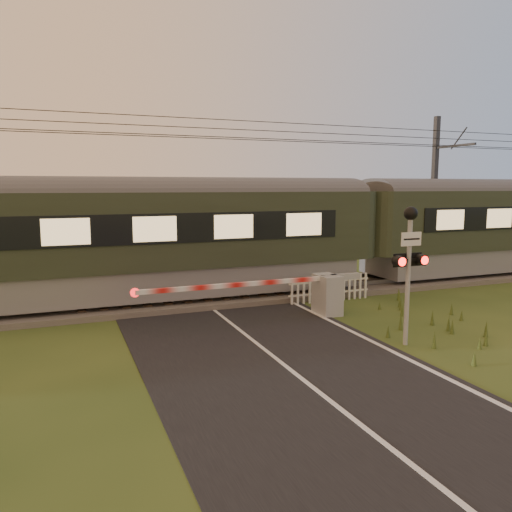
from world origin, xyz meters
name	(u,v)px	position (x,y,z in m)	size (l,w,h in m)	color
ground	(277,360)	(0.00, 0.00, 0.00)	(160.00, 160.00, 0.00)	#2B4119
road	(282,363)	(0.02, -0.23, 0.01)	(6.00, 140.00, 0.03)	black
track_bed	(200,298)	(0.00, 6.50, 0.07)	(140.00, 3.40, 0.39)	#47423D
overhead_wires	(197,130)	(0.00, 6.50, 5.72)	(120.00, 0.62, 0.62)	black
train	(359,230)	(6.38, 6.50, 2.22)	(41.47, 2.86, 3.86)	gray
boom_gate	(319,293)	(2.82, 3.18, 0.68)	(6.99, 0.94, 1.25)	gray
crossing_signal	(409,251)	(3.41, -0.18, 2.34)	(0.87, 0.36, 3.41)	gray
picket_fence	(330,288)	(4.03, 4.60, 0.45)	(3.07, 0.07, 0.90)	silver
catenary_mast	(435,191)	(11.92, 8.72, 3.67)	(0.22, 2.46, 7.05)	#2D2D30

